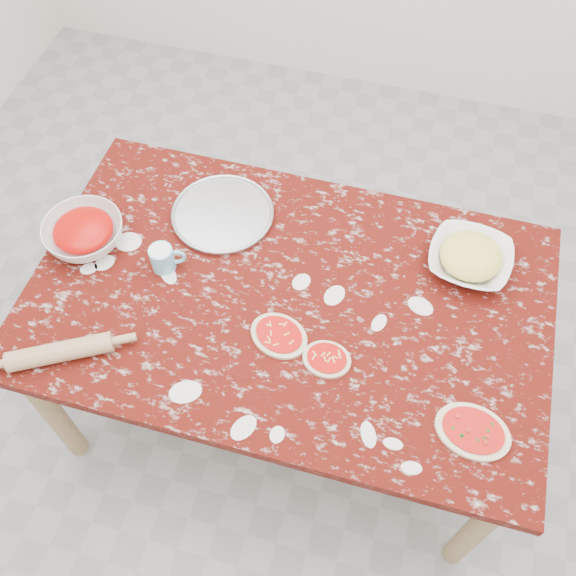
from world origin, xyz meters
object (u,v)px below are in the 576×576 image
Objects in this scene: worktable at (288,311)px; sauce_bowl at (84,233)px; pizza_tray at (223,214)px; rolling_pin at (60,352)px; flour_mug at (163,258)px; cheese_bowl at (469,259)px.

sauce_bowl is (-0.69, 0.03, 0.12)m from worktable.
rolling_pin reaches higher than pizza_tray.
flour_mug reaches higher than pizza_tray.
pizza_tray is (-0.30, 0.25, 0.09)m from worktable.
rolling_pin is at bearing -113.72° from pizza_tray.
worktable is 6.22× the size of sauce_bowl.
worktable is 0.43m from flour_mug.
cheese_bowl is 0.96m from flour_mug.
worktable is 0.70m from sauce_bowl.
worktable is 6.21× the size of cheese_bowl.
rolling_pin is at bearing -74.19° from sauce_bowl.
flour_mug is 0.37× the size of rolling_pin.
rolling_pin is (-0.28, -0.63, 0.02)m from pizza_tray.
sauce_bowl is 0.29m from flour_mug.
rolling_pin reaches higher than worktable.
sauce_bowl reaches higher than rolling_pin.
worktable is 14.70× the size of flour_mug.
rolling_pin is at bearing -146.90° from worktable.
rolling_pin is at bearing -149.50° from cheese_bowl.
rolling_pin is (-0.17, -0.38, -0.02)m from flour_mug.
rolling_pin is at bearing -113.84° from flour_mug.
worktable is 5.37× the size of rolling_pin.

